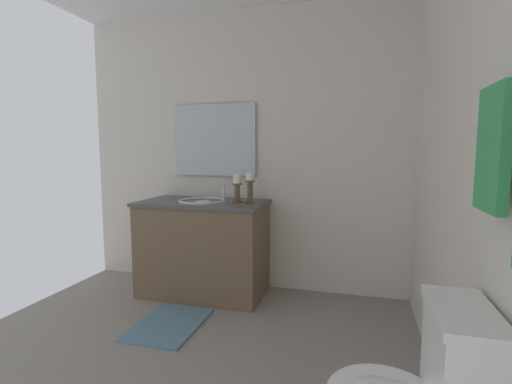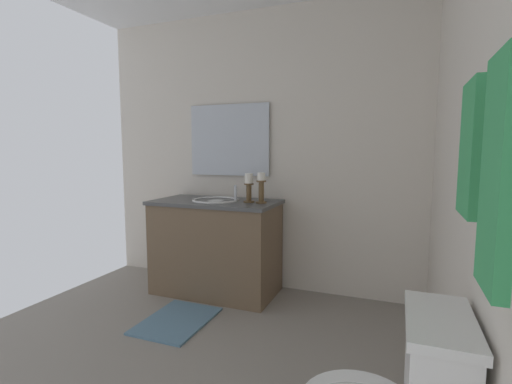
% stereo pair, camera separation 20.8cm
% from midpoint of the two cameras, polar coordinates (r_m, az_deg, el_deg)
% --- Properties ---
extents(wall_back, '(3.18, 0.04, 2.45)m').
position_cam_midpoint_polar(wall_back, '(1.61, 28.55, 5.30)').
color(wall_back, silver).
rests_on(wall_back, ground).
extents(wall_left, '(0.04, 2.97, 2.45)m').
position_cam_midpoint_polar(wall_left, '(3.35, -4.13, 6.23)').
color(wall_left, silver).
rests_on(wall_left, ground).
extents(vanity_cabinet, '(0.58, 1.08, 0.81)m').
position_cam_midpoint_polar(vanity_cabinet, '(3.25, -9.98, -8.47)').
color(vanity_cabinet, brown).
rests_on(vanity_cabinet, ground).
extents(sink_basin, '(0.40, 0.40, 0.24)m').
position_cam_midpoint_polar(sink_basin, '(3.18, -10.10, -2.10)').
color(sink_basin, white).
rests_on(sink_basin, vanity_cabinet).
extents(mirror, '(0.02, 0.78, 0.64)m').
position_cam_midpoint_polar(mirror, '(3.40, -8.24, 7.94)').
color(mirror, silver).
extents(candle_holder_tall, '(0.09, 0.09, 0.25)m').
position_cam_midpoint_polar(candle_holder_tall, '(3.00, -2.92, 0.72)').
color(candle_holder_tall, brown).
rests_on(candle_holder_tall, vanity_cabinet).
extents(candle_holder_short, '(0.09, 0.09, 0.24)m').
position_cam_midpoint_polar(candle_holder_short, '(3.04, -4.89, 0.70)').
color(candle_holder_short, brown).
rests_on(candle_holder_short, vanity_cabinet).
extents(towel_near_vanity, '(0.21, 0.03, 0.37)m').
position_cam_midpoint_polar(towel_near_vanity, '(1.24, 28.78, 5.83)').
color(towel_near_vanity, '#389E59').
rests_on(towel_near_vanity, towel_bar).
extents(bath_mat, '(0.60, 0.44, 0.02)m').
position_cam_midpoint_polar(bath_mat, '(2.87, -15.51, -19.15)').
color(bath_mat, slate).
rests_on(bath_mat, ground).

